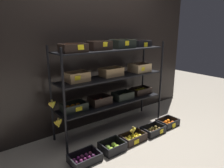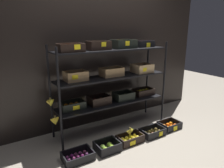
# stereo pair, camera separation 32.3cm
# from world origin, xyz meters

# --- Properties ---
(ground_plane) EXTENTS (10.00, 10.00, 0.00)m
(ground_plane) POSITION_xyz_m (0.00, 0.00, 0.00)
(ground_plane) COLOR gray
(storefront_wall) EXTENTS (4.21, 0.12, 2.17)m
(storefront_wall) POSITION_xyz_m (0.00, 0.41, 1.08)
(storefront_wall) COLOR black
(storefront_wall) RESTS_ON ground_plane
(display_rack) EXTENTS (1.94, 0.46, 1.42)m
(display_rack) POSITION_xyz_m (-0.01, 0.01, 0.88)
(display_rack) COLOR black
(display_rack) RESTS_ON ground_plane
(crate_ground_plum) EXTENTS (0.38, 0.26, 0.11)m
(crate_ground_plum) POSITION_xyz_m (-0.81, -0.50, 0.04)
(crate_ground_plum) COLOR black
(crate_ground_plum) RESTS_ON ground_plane
(crate_ground_apple_green) EXTENTS (0.32, 0.26, 0.13)m
(crate_ground_apple_green) POSITION_xyz_m (-0.39, -0.52, 0.05)
(crate_ground_apple_green) COLOR black
(crate_ground_apple_green) RESTS_ON ground_plane
(crate_ground_lemon) EXTENTS (0.37, 0.23, 0.12)m
(crate_ground_lemon) POSITION_xyz_m (-0.01, -0.51, 0.05)
(crate_ground_lemon) COLOR black
(crate_ground_lemon) RESTS_ON ground_plane
(crate_ground_kiwi) EXTENTS (0.36, 0.24, 0.11)m
(crate_ground_kiwi) POSITION_xyz_m (0.41, -0.53, 0.04)
(crate_ground_kiwi) COLOR black
(crate_ground_kiwi) RESTS_ON ground_plane
(crate_ground_tangerine) EXTENTS (0.34, 0.26, 0.11)m
(crate_ground_tangerine) POSITION_xyz_m (0.81, -0.50, 0.04)
(crate_ground_tangerine) COLOR black
(crate_ground_tangerine) RESTS_ON ground_plane
(banana_bunch_loose) EXTENTS (0.15, 0.05, 0.12)m
(banana_bunch_loose) POSITION_xyz_m (-0.02, -0.52, 0.17)
(banana_bunch_loose) COLOR brown
(banana_bunch_loose) RESTS_ON crate_ground_lemon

